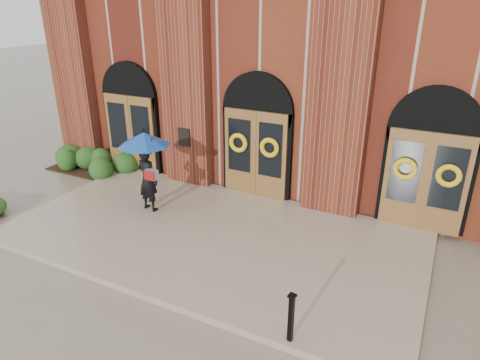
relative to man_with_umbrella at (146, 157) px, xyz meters
The scene contains 6 objects.
ground 2.77m from the man_with_umbrella, 13.93° to the right, with size 90.00×90.00×0.00m, color gray.
landing 2.70m from the man_with_umbrella, 10.09° to the right, with size 10.00×5.30×0.15m, color tan.
church_building 8.72m from the man_with_umbrella, 75.47° to the left, with size 16.20×12.53×7.00m.
man_with_umbrella is the anchor object (origin of this frame).
metal_post 6.00m from the man_with_umbrella, 29.20° to the right, with size 0.14×0.14×0.93m.
hedge_wall_left 4.37m from the man_with_umbrella, 156.38° to the left, with size 2.81×1.12×0.72m, color #234918.
Camera 1 is at (4.79, -7.72, 5.46)m, focal length 32.00 mm.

